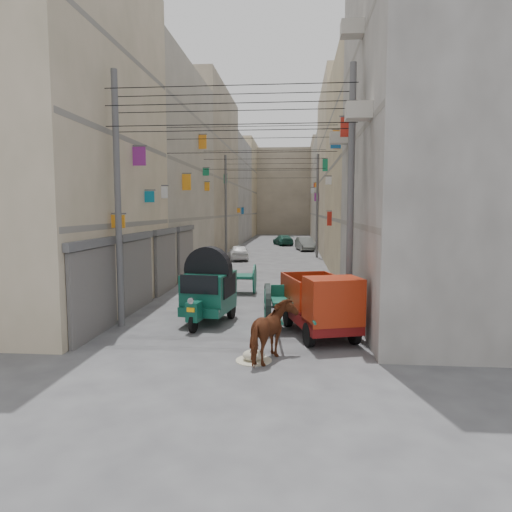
# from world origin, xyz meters

# --- Properties ---
(ground) EXTENTS (140.00, 140.00, 0.00)m
(ground) POSITION_xyz_m (0.00, 0.00, 0.00)
(ground) COLOR #404042
(ground) RESTS_ON ground
(building_row_left) EXTENTS (8.00, 62.00, 14.00)m
(building_row_left) POSITION_xyz_m (-8.00, 34.13, 6.46)
(building_row_left) COLOR beige
(building_row_left) RESTS_ON ground
(building_row_right) EXTENTS (8.00, 62.00, 14.00)m
(building_row_right) POSITION_xyz_m (8.00, 34.13, 6.46)
(building_row_right) COLOR #A8A39D
(building_row_right) RESTS_ON ground
(end_cap_building) EXTENTS (22.00, 10.00, 13.00)m
(end_cap_building) POSITION_xyz_m (0.00, 66.00, 6.50)
(end_cap_building) COLOR tan
(end_cap_building) RESTS_ON ground
(shutters_left) EXTENTS (0.18, 14.40, 2.88)m
(shutters_left) POSITION_xyz_m (-3.92, 10.38, 1.49)
(shutters_left) COLOR #4B4B50
(shutters_left) RESTS_ON ground
(signboards) EXTENTS (8.22, 40.52, 5.67)m
(signboards) POSITION_xyz_m (-0.01, 21.66, 3.43)
(signboards) COLOR orange
(signboards) RESTS_ON ground
(ac_units) EXTENTS (0.70, 6.55, 3.35)m
(ac_units) POSITION_xyz_m (3.65, 7.67, 7.43)
(ac_units) COLOR #B1AB9F
(ac_units) RESTS_ON ground
(utility_poles) EXTENTS (7.40, 22.20, 8.00)m
(utility_poles) POSITION_xyz_m (0.00, 17.00, 4.00)
(utility_poles) COLOR #565659
(utility_poles) RESTS_ON ground
(overhead_cables) EXTENTS (7.40, 22.52, 1.12)m
(overhead_cables) POSITION_xyz_m (0.00, 14.40, 6.77)
(overhead_cables) COLOR black
(overhead_cables) RESTS_ON ground
(auto_rickshaw) EXTENTS (1.83, 2.81, 1.92)m
(auto_rickshaw) POSITION_xyz_m (-0.90, 6.76, 1.13)
(auto_rickshaw) COLOR black
(auto_rickshaw) RESTS_ON ground
(tonga_cart) EXTENTS (1.67, 3.37, 1.47)m
(tonga_cart) POSITION_xyz_m (1.80, 5.94, 0.77)
(tonga_cart) COLOR black
(tonga_cart) RESTS_ON ground
(mini_truck) EXTENTS (2.37, 3.64, 1.89)m
(mini_truck) POSITION_xyz_m (2.79, 5.15, 0.91)
(mini_truck) COLOR black
(mini_truck) RESTS_ON ground
(second_cart) EXTENTS (1.49, 1.32, 1.32)m
(second_cart) POSITION_xyz_m (-0.56, 12.06, 0.70)
(second_cart) COLOR #135441
(second_cart) RESTS_ON ground
(feed_sack) EXTENTS (0.56, 0.45, 0.28)m
(feed_sack) POSITION_xyz_m (0.96, 2.98, 0.14)
(feed_sack) COLOR #BEB89E
(feed_sack) RESTS_ON ground
(horse) EXTENTS (1.31, 1.90, 1.47)m
(horse) POSITION_xyz_m (1.43, 3.00, 0.73)
(horse) COLOR brown
(horse) RESTS_ON ground
(distant_car_white) EXTENTS (1.95, 3.55, 1.14)m
(distant_car_white) POSITION_xyz_m (-2.28, 25.66, 0.57)
(distant_car_white) COLOR white
(distant_car_white) RESTS_ON ground
(distant_car_grey) EXTENTS (1.92, 3.86, 1.22)m
(distant_car_grey) POSITION_xyz_m (2.80, 34.06, 0.61)
(distant_car_grey) COLOR #525653
(distant_car_grey) RESTS_ON ground
(distant_car_green) EXTENTS (2.53, 4.00, 1.08)m
(distant_car_green) POSITION_xyz_m (0.61, 40.38, 0.54)
(distant_car_green) COLOR #1C5142
(distant_car_green) RESTS_ON ground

